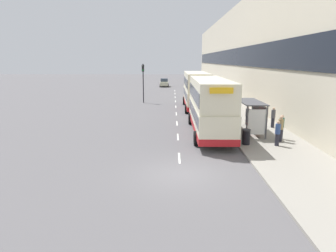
% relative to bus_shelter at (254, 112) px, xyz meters
% --- Properties ---
extents(ground_plane, '(220.00, 220.00, 0.00)m').
position_rel_bus_shelter_xyz_m(ground_plane, '(-5.77, -8.19, -1.88)').
color(ground_plane, '#5B595B').
extents(pavement, '(5.00, 93.00, 0.14)m').
position_rel_bus_shelter_xyz_m(pavement, '(0.73, 30.31, -1.81)').
color(pavement, gray).
rests_on(pavement, ground_plane).
extents(terrace_facade, '(3.10, 93.00, 13.75)m').
position_rel_bus_shelter_xyz_m(terrace_facade, '(4.72, 30.31, 4.99)').
color(terrace_facade, beige).
rests_on(terrace_facade, ground_plane).
extents(lane_mark_0, '(0.12, 2.00, 0.01)m').
position_rel_bus_shelter_xyz_m(lane_mark_0, '(-5.77, -5.62, -1.87)').
color(lane_mark_0, silver).
rests_on(lane_mark_0, ground_plane).
extents(lane_mark_1, '(0.12, 2.00, 0.01)m').
position_rel_bus_shelter_xyz_m(lane_mark_1, '(-5.77, -0.60, -1.87)').
color(lane_mark_1, silver).
rests_on(lane_mark_1, ground_plane).
extents(lane_mark_2, '(0.12, 2.00, 0.01)m').
position_rel_bus_shelter_xyz_m(lane_mark_2, '(-5.77, 4.42, -1.87)').
color(lane_mark_2, silver).
rests_on(lane_mark_2, ground_plane).
extents(lane_mark_3, '(0.12, 2.00, 0.01)m').
position_rel_bus_shelter_xyz_m(lane_mark_3, '(-5.77, 9.44, -1.87)').
color(lane_mark_3, silver).
rests_on(lane_mark_3, ground_plane).
extents(lane_mark_4, '(0.12, 2.00, 0.01)m').
position_rel_bus_shelter_xyz_m(lane_mark_4, '(-5.77, 14.46, -1.87)').
color(lane_mark_4, silver).
rests_on(lane_mark_4, ground_plane).
extents(lane_mark_5, '(0.12, 2.00, 0.01)m').
position_rel_bus_shelter_xyz_m(lane_mark_5, '(-5.77, 19.47, -1.87)').
color(lane_mark_5, silver).
rests_on(lane_mark_5, ground_plane).
extents(lane_mark_6, '(0.12, 2.00, 0.01)m').
position_rel_bus_shelter_xyz_m(lane_mark_6, '(-5.77, 24.49, -1.87)').
color(lane_mark_6, silver).
rests_on(lane_mark_6, ground_plane).
extents(lane_mark_7, '(0.12, 2.00, 0.01)m').
position_rel_bus_shelter_xyz_m(lane_mark_7, '(-5.77, 29.51, -1.87)').
color(lane_mark_7, silver).
rests_on(lane_mark_7, ground_plane).
extents(lane_mark_8, '(0.12, 2.00, 0.01)m').
position_rel_bus_shelter_xyz_m(lane_mark_8, '(-5.77, 34.53, -1.87)').
color(lane_mark_8, silver).
rests_on(lane_mark_8, ground_plane).
extents(bus_shelter, '(1.60, 4.20, 2.48)m').
position_rel_bus_shelter_xyz_m(bus_shelter, '(0.00, 0.00, 0.00)').
color(bus_shelter, '#4C4C51').
rests_on(bus_shelter, ground_plane).
extents(double_decker_bus_near, '(2.85, 10.79, 4.30)m').
position_rel_bus_shelter_xyz_m(double_decker_bus_near, '(-3.30, 0.49, 0.41)').
color(double_decker_bus_near, beige).
rests_on(double_decker_bus_near, ground_plane).
extents(double_decker_bus_ahead, '(2.85, 10.34, 4.30)m').
position_rel_bus_shelter_xyz_m(double_decker_bus_ahead, '(-3.40, 12.94, 0.41)').
color(double_decker_bus_ahead, beige).
rests_on(double_decker_bus_ahead, ground_plane).
extents(car_0, '(1.93, 4.11, 1.78)m').
position_rel_bus_shelter_xyz_m(car_0, '(-8.03, 43.65, -1.00)').
color(car_0, '#B7B799').
rests_on(car_0, ground_plane).
extents(pedestrian_at_shelter, '(0.36, 0.36, 1.81)m').
position_rel_bus_shelter_xyz_m(pedestrian_at_shelter, '(1.33, -2.24, -0.81)').
color(pedestrian_at_shelter, '#23232D').
rests_on(pedestrian_at_shelter, ground_plane).
extents(pedestrian_1, '(0.33, 0.33, 1.69)m').
position_rel_bus_shelter_xyz_m(pedestrian_1, '(0.76, -3.33, -0.87)').
color(pedestrian_1, '#23232D').
rests_on(pedestrian_1, ground_plane).
extents(pedestrian_2, '(0.32, 0.32, 1.63)m').
position_rel_bus_shelter_xyz_m(pedestrian_2, '(0.38, 3.29, -0.90)').
color(pedestrian_2, '#23232D').
rests_on(pedestrian_2, ground_plane).
extents(pedestrian_3, '(0.35, 0.35, 1.78)m').
position_rel_bus_shelter_xyz_m(pedestrian_3, '(1.62, -1.60, -0.83)').
color(pedestrian_3, '#23232D').
rests_on(pedestrian_3, ground_plane).
extents(pedestrian_4, '(0.34, 0.34, 1.72)m').
position_rel_bus_shelter_xyz_m(pedestrian_4, '(2.28, 2.21, -0.86)').
color(pedestrian_4, '#23232D').
rests_on(pedestrian_4, ground_plane).
extents(litter_bin, '(0.55, 0.55, 1.05)m').
position_rel_bus_shelter_xyz_m(litter_bin, '(-1.22, -3.04, -1.21)').
color(litter_bin, black).
rests_on(litter_bin, ground_plane).
extents(traffic_light_far_kerb, '(0.30, 0.32, 5.22)m').
position_rel_bus_shelter_xyz_m(traffic_light_far_kerb, '(-10.17, 18.18, 1.62)').
color(traffic_light_far_kerb, black).
rests_on(traffic_light_far_kerb, ground_plane).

